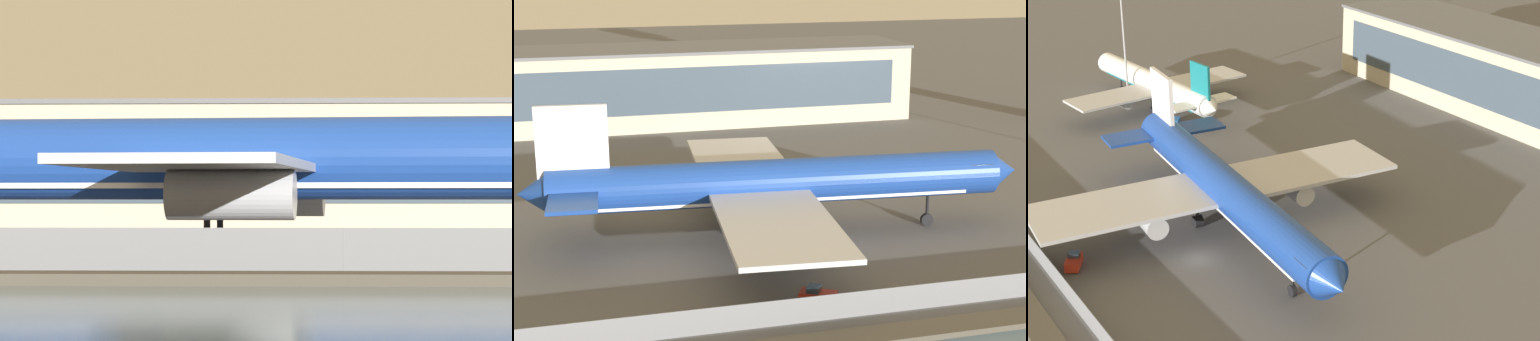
{
  "view_description": "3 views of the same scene",
  "coord_description": "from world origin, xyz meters",
  "views": [
    {
      "loc": [
        -1.32,
        -82.84,
        3.52
      ],
      "look_at": [
        -4.75,
        5.71,
        5.28
      ],
      "focal_mm": 105.0,
      "sensor_mm": 36.0,
      "label": 1
    },
    {
      "loc": [
        -28.21,
        -79.02,
        30.9
      ],
      "look_at": [
        -2.42,
        15.24,
        4.82
      ],
      "focal_mm": 60.0,
      "sensor_mm": 36.0,
      "label": 2
    },
    {
      "loc": [
        80.11,
        -39.46,
        49.2
      ],
      "look_at": [
        -7.5,
        17.02,
        4.7
      ],
      "focal_mm": 60.0,
      "sensor_mm": 36.0,
      "label": 3
    }
  ],
  "objects": [
    {
      "name": "shoreline_seawall",
      "position": [
        0.0,
        -20.5,
        0.25
      ],
      "size": [
        320.0,
        3.0,
        0.5
      ],
      "color": "#474238",
      "rests_on": "ground"
    },
    {
      "name": "cargo_jet_blue",
      "position": [
        -4.78,
        6.36,
        5.79
      ],
      "size": [
        54.86,
        47.58,
        15.18
      ],
      "color": "#193D93",
      "rests_on": "ground"
    },
    {
      "name": "ground_plane",
      "position": [
        0.0,
        0.0,
        0.0
      ],
      "size": [
        500.0,
        500.0,
        0.0
      ],
      "primitive_type": "plane",
      "color": "#565659"
    },
    {
      "name": "baggage_tug",
      "position": [
        -5.79,
        -12.98,
        0.81
      ],
      "size": [
        3.57,
        3.02,
        1.8
      ],
      "color": "red",
      "rests_on": "ground"
    },
    {
      "name": "perimeter_fence",
      "position": [
        0.0,
        -16.0,
        1.14
      ],
      "size": [
        280.0,
        0.1,
        2.28
      ],
      "color": "slate",
      "rests_on": "ground"
    },
    {
      "name": "terminal_building",
      "position": [
        -8.95,
        69.77,
        6.68
      ],
      "size": [
        90.87,
        18.17,
        13.34
      ],
      "color": "#BCB299",
      "rests_on": "ground"
    }
  ]
}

